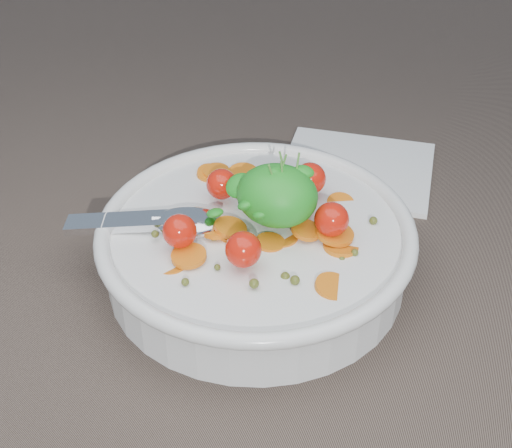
% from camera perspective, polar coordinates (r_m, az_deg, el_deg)
% --- Properties ---
extents(ground, '(6.00, 6.00, 0.00)m').
position_cam_1_polar(ground, '(0.62, -1.00, -3.85)').
color(ground, brown).
rests_on(ground, ground).
extents(bowl, '(0.28, 0.26, 0.11)m').
position_cam_1_polar(bowl, '(0.59, 0.01, -1.70)').
color(bowl, silver).
rests_on(bowl, ground).
extents(napkin, '(0.16, 0.15, 0.01)m').
position_cam_1_polar(napkin, '(0.75, 8.05, 4.37)').
color(napkin, white).
rests_on(napkin, ground).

